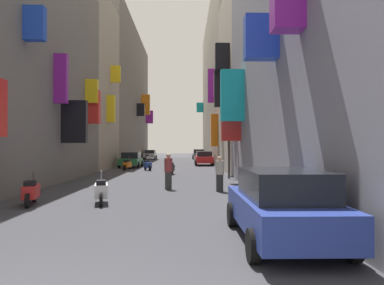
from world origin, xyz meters
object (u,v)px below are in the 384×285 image
at_px(parked_car_grey, 199,154).
at_px(traffic_light_near_corner, 229,131).
at_px(parked_car_red, 204,158).
at_px(scooter_blue, 148,165).
at_px(pedestrian_near_right, 220,174).
at_px(parked_car_silver, 150,154).
at_px(parked_car_green, 131,159).
at_px(scooter_silver, 147,157).
at_px(pedestrian_near_left, 168,171).
at_px(scooter_red, 31,192).
at_px(pedestrian_crossing, 139,156).
at_px(scooter_black, 170,168).
at_px(scooter_white, 101,191).
at_px(scooter_orange, 127,165).
at_px(parked_car_blue, 282,204).

height_order(parked_car_grey, traffic_light_near_corner, traffic_light_near_corner).
bearing_deg(parked_car_red, scooter_blue, -123.17).
bearing_deg(pedestrian_near_right, parked_car_silver, 100.19).
bearing_deg(parked_car_green, pedestrian_near_right, -69.47).
bearing_deg(pedestrian_near_right, scooter_silver, 101.72).
relative_size(scooter_blue, pedestrian_near_left, 1.03).
distance_m(scooter_red, scooter_blue, 17.30).
bearing_deg(scooter_silver, pedestrian_crossing, -90.41).
xyz_separation_m(scooter_black, scooter_red, (-4.24, -12.88, 0.00)).
relative_size(scooter_white, pedestrian_crossing, 1.13).
xyz_separation_m(pedestrian_near_left, traffic_light_near_corner, (3.56, 5.48, 2.16)).
bearing_deg(scooter_orange, scooter_black, -51.47).
bearing_deg(traffic_light_near_corner, scooter_red, -129.69).
xyz_separation_m(parked_car_red, scooter_white, (-4.97, -24.88, -0.32)).
relative_size(scooter_red, scooter_white, 0.96).
height_order(scooter_red, pedestrian_near_right, pedestrian_near_right).
relative_size(parked_car_silver, parked_car_blue, 1.05).
relative_size(parked_car_silver, traffic_light_near_corner, 1.00).
xyz_separation_m(scooter_orange, pedestrian_near_left, (4.21, -13.52, 0.38)).
distance_m(parked_car_red, scooter_red, 26.16).
bearing_deg(parked_car_grey, scooter_black, -95.93).
relative_size(parked_car_silver, scooter_blue, 2.52).
relative_size(parked_car_grey, scooter_orange, 2.32).
relative_size(scooter_red, traffic_light_near_corner, 0.41).
xyz_separation_m(parked_car_green, parked_car_red, (7.30, 3.36, 0.02)).
relative_size(scooter_white, traffic_light_near_corner, 0.42).
bearing_deg(pedestrian_near_right, scooter_white, -144.61).
relative_size(scooter_red, scooter_orange, 1.03).
bearing_deg(traffic_light_near_corner, parked_car_green, 123.93).
distance_m(scooter_red, pedestrian_near_right, 7.70).
bearing_deg(traffic_light_near_corner, scooter_orange, 134.05).
distance_m(scooter_red, scooter_orange, 17.80).
relative_size(parked_car_grey, scooter_black, 2.26).
bearing_deg(parked_car_grey, parked_car_silver, -179.65).
relative_size(scooter_red, pedestrian_crossing, 1.09).
bearing_deg(traffic_light_near_corner, scooter_blue, 128.80).
bearing_deg(pedestrian_near_left, parked_car_grey, 85.78).
height_order(parked_car_grey, scooter_silver, parked_car_grey).
xyz_separation_m(scooter_blue, scooter_silver, (-2.31, 20.28, -0.00)).
bearing_deg(scooter_orange, parked_car_blue, -72.61).
relative_size(scooter_orange, pedestrian_crossing, 1.06).
bearing_deg(parked_car_red, parked_car_blue, -89.90).
relative_size(parked_car_blue, scooter_black, 2.34).
xyz_separation_m(parked_car_green, parked_car_grey, (7.43, 22.14, 0.05)).
bearing_deg(pedestrian_crossing, scooter_black, -75.24).
bearing_deg(traffic_light_near_corner, scooter_black, 141.03).
distance_m(parked_car_grey, parked_car_blue, 48.65).
relative_size(parked_car_blue, traffic_light_near_corner, 0.95).
bearing_deg(scooter_white, parked_car_blue, -44.76).
relative_size(parked_car_green, pedestrian_near_left, 2.40).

